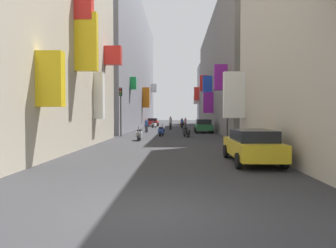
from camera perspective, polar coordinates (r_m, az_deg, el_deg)
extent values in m
plane|color=#2D2D30|center=(35.84, 0.96, -1.36)|extent=(140.00, 140.00, 0.00)
cube|color=red|center=(17.74, -16.30, 22.04)|extent=(0.97, 0.49, 1.95)
cube|color=yellow|center=(12.63, -22.24, 8.21)|extent=(1.05, 0.45, 2.22)
cube|color=red|center=(23.17, -10.81, 13.14)|extent=(1.30, 0.59, 1.41)
cube|color=white|center=(20.19, -13.43, 5.45)|extent=(0.61, 0.55, 3.14)
cube|color=yellow|center=(17.06, -15.82, 15.32)|extent=(1.23, 0.40, 3.19)
cube|color=gray|center=(47.99, -8.57, 11.09)|extent=(6.00, 38.41, 19.44)
cube|color=green|center=(34.60, -6.87, 8.01)|extent=(0.73, 0.62, 1.46)
cube|color=orange|center=(45.94, -4.38, 5.24)|extent=(1.12, 0.54, 3.20)
cube|color=white|center=(60.97, -2.80, 7.11)|extent=(1.15, 0.57, 1.77)
cube|color=white|center=(19.38, 12.93, 5.62)|extent=(1.38, 0.50, 3.00)
cube|color=slate|center=(40.72, 12.55, 9.38)|extent=(6.00, 34.29, 14.74)
cube|color=red|center=(43.62, 7.03, 7.98)|extent=(1.14, 0.62, 2.33)
cube|color=purple|center=(26.42, 10.34, 9.04)|extent=(1.13, 0.52, 2.28)
cube|color=blue|center=(37.90, 7.77, 7.78)|extent=(1.15, 0.62, 2.14)
cube|color=purple|center=(36.11, 7.95, 4.21)|extent=(1.23, 0.38, 2.57)
cube|color=gray|center=(62.96, 8.75, 5.67)|extent=(6.00, 6.78, 12.41)
cube|color=white|center=(60.93, 5.60, 4.76)|extent=(1.08, 0.41, 1.73)
cube|color=red|center=(59.93, 5.69, 6.01)|extent=(1.06, 0.53, 2.65)
cube|color=#236638|center=(32.85, 6.99, -0.58)|extent=(1.77, 4.02, 0.64)
cube|color=black|center=(32.63, 7.03, 0.44)|extent=(1.56, 2.25, 0.55)
cylinder|color=black|center=(34.12, 5.32, -1.03)|extent=(0.18, 0.60, 0.60)
cylinder|color=black|center=(34.27, 8.27, -1.03)|extent=(0.18, 0.60, 0.60)
cylinder|color=black|center=(31.48, 5.59, -1.27)|extent=(0.18, 0.60, 0.60)
cylinder|color=black|center=(31.64, 8.79, -1.27)|extent=(0.18, 0.60, 0.60)
cube|color=gold|center=(12.65, 16.20, -4.58)|extent=(1.69, 4.24, 0.64)
cube|color=black|center=(12.40, 16.46, -2.16)|extent=(1.49, 2.37, 0.46)
cylinder|color=black|center=(13.88, 11.36, -5.31)|extent=(0.18, 0.60, 0.60)
cylinder|color=black|center=(14.25, 18.11, -5.18)|extent=(0.18, 0.60, 0.60)
cylinder|color=black|center=(11.16, 13.72, -7.09)|extent=(0.18, 0.60, 0.60)
cylinder|color=black|center=(11.61, 21.97, -6.82)|extent=(0.18, 0.60, 0.60)
cube|color=#B21E1E|center=(50.64, -3.05, 0.27)|extent=(1.77, 4.46, 0.60)
cube|color=black|center=(50.85, -3.03, 0.88)|extent=(1.56, 2.50, 0.48)
cylinder|color=black|center=(49.11, -2.17, -0.13)|extent=(0.18, 0.60, 0.60)
cylinder|color=black|center=(49.27, -4.23, -0.13)|extent=(0.18, 0.60, 0.60)
cylinder|color=black|center=(52.04, -1.93, -0.02)|extent=(0.18, 0.60, 0.60)
cylinder|color=black|center=(52.19, -3.88, -0.02)|extent=(0.18, 0.60, 0.60)
cube|color=orange|center=(53.22, 2.78, 0.20)|extent=(0.80, 1.22, 0.45)
cube|color=black|center=(53.01, 2.86, 0.52)|extent=(0.49, 0.64, 0.16)
cylinder|color=#4C4C51|center=(53.75, 2.56, 0.56)|extent=(0.15, 0.28, 0.68)
cylinder|color=black|center=(53.90, 2.51, -0.02)|extent=(0.26, 0.49, 0.48)
cylinder|color=black|center=(52.56, 3.05, -0.07)|extent=(0.26, 0.49, 0.48)
cube|color=#ADADB2|center=(22.74, -5.74, -2.07)|extent=(0.48, 1.11, 0.45)
cube|color=black|center=(22.93, -5.69, -1.27)|extent=(0.34, 0.57, 0.16)
cylinder|color=#4C4C51|center=(22.18, -5.88, -1.33)|extent=(0.07, 0.28, 0.68)
cylinder|color=black|center=(22.08, -5.91, -2.77)|extent=(0.12, 0.48, 0.48)
cylinder|color=black|center=(23.44, -5.57, -2.50)|extent=(0.12, 0.48, 0.48)
cube|color=#2D4CAD|center=(27.39, -1.33, -1.39)|extent=(0.57, 1.22, 0.45)
cube|color=black|center=(27.16, -1.40, -0.77)|extent=(0.38, 0.59, 0.16)
cylinder|color=#4C4C51|center=(27.95, -1.12, -0.65)|extent=(0.09, 0.28, 0.68)
cylinder|color=black|center=(28.13, -1.07, -1.76)|extent=(0.15, 0.49, 0.48)
cylinder|color=black|center=(26.68, -1.59, -1.96)|extent=(0.15, 0.49, 0.48)
cube|color=black|center=(26.08, 3.64, -1.56)|extent=(0.67, 1.13, 0.45)
cube|color=black|center=(26.25, 3.53, -0.87)|extent=(0.44, 0.62, 0.16)
cylinder|color=#4C4C51|center=(25.55, 3.94, -0.90)|extent=(0.12, 0.28, 0.68)
cylinder|color=black|center=(25.45, 4.02, -2.15)|extent=(0.21, 0.49, 0.48)
cylinder|color=black|center=(26.73, 3.28, -1.95)|extent=(0.21, 0.49, 0.48)
cube|color=silver|center=(44.54, -2.75, -0.13)|extent=(0.70, 1.19, 0.45)
cube|color=black|center=(44.73, -2.66, 0.27)|extent=(0.45, 0.62, 0.16)
cylinder|color=#4C4C51|center=(44.00, -2.99, 0.27)|extent=(0.13, 0.28, 0.68)
cylinder|color=black|center=(43.89, -3.05, -0.45)|extent=(0.21, 0.49, 0.48)
cylinder|color=black|center=(45.21, -2.46, -0.38)|extent=(0.21, 0.49, 0.48)
cylinder|color=black|center=(42.53, 2.78, -0.35)|extent=(0.45, 0.45, 0.75)
cylinder|color=#335199|center=(42.51, 2.78, 0.56)|extent=(0.54, 0.54, 0.59)
sphere|color=tan|center=(42.51, 2.78, 1.09)|extent=(0.20, 0.20, 0.20)
cylinder|color=black|center=(38.34, 0.49, -0.50)|extent=(0.43, 0.43, 0.87)
cylinder|color=#B2AD9E|center=(38.31, 0.49, 0.67)|extent=(0.51, 0.51, 0.69)
sphere|color=tan|center=(38.31, 0.50, 1.36)|extent=(0.24, 0.24, 0.24)
cylinder|color=#3E3E3E|center=(46.56, 3.45, -0.15)|extent=(0.33, 0.33, 0.75)
cylinder|color=pink|center=(46.54, 3.46, 0.67)|extent=(0.40, 0.40, 0.59)
sphere|color=tan|center=(46.53, 3.46, 1.16)|extent=(0.20, 0.20, 0.20)
cylinder|color=#393939|center=(32.81, -4.27, -1.01)|extent=(0.42, 0.42, 0.75)
cylinder|color=#335199|center=(32.78, -4.27, 0.17)|extent=(0.50, 0.50, 0.60)
sphere|color=tan|center=(32.77, -4.28, 0.87)|extent=(0.20, 0.20, 0.20)
cylinder|color=#2D2D2D|center=(23.63, 11.65, 1.58)|extent=(0.12, 0.12, 3.84)
cube|color=black|center=(23.73, 11.69, 7.13)|extent=(0.26, 0.26, 0.75)
sphere|color=red|center=(23.62, 11.75, 7.76)|extent=(0.14, 0.14, 0.14)
sphere|color=orange|center=(23.59, 11.75, 7.16)|extent=(0.14, 0.14, 0.14)
sphere|color=green|center=(23.57, 11.74, 6.55)|extent=(0.14, 0.14, 0.14)
cylinder|color=#2D2D2D|center=(27.04, -9.31, 1.54)|extent=(0.12, 0.12, 3.76)
cube|color=black|center=(27.12, -9.34, 6.31)|extent=(0.26, 0.26, 0.75)
sphere|color=red|center=(27.01, -9.40, 6.86)|extent=(0.14, 0.14, 0.14)
sphere|color=orange|center=(26.99, -9.40, 6.33)|extent=(0.14, 0.14, 0.14)
sphere|color=green|center=(26.97, -9.39, 5.80)|extent=(0.14, 0.14, 0.14)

